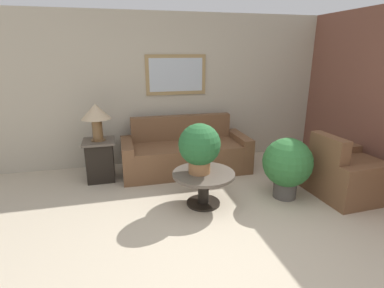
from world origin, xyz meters
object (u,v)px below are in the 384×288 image
(armchair, at_px, (347,175))
(coffee_table, at_px, (204,181))
(couch_main, at_px, (185,153))
(table_lamp, at_px, (96,114))
(potted_plant_on_table, at_px, (200,146))
(potted_plant_floor, at_px, (287,164))
(side_table, at_px, (100,160))

(armchair, height_order, coffee_table, armchair)
(couch_main, relative_size, table_lamp, 3.71)
(couch_main, distance_m, potted_plant_on_table, 1.31)
(table_lamp, distance_m, potted_plant_on_table, 1.76)
(coffee_table, height_order, potted_plant_floor, potted_plant_floor)
(armchair, bearing_deg, potted_plant_floor, 79.22)
(coffee_table, distance_m, table_lamp, 1.93)
(coffee_table, bearing_deg, table_lamp, 139.02)
(armchair, relative_size, coffee_table, 1.26)
(potted_plant_on_table, height_order, potted_plant_floor, potted_plant_on_table)
(armchair, xyz_separation_m, potted_plant_on_table, (-2.11, 0.23, 0.52))
(armchair, bearing_deg, potted_plant_on_table, 81.22)
(couch_main, bearing_deg, side_table, -177.80)
(armchair, bearing_deg, coffee_table, 81.61)
(side_table, bearing_deg, table_lamp, 116.57)
(table_lamp, bearing_deg, side_table, -63.43)
(couch_main, relative_size, side_table, 3.25)
(potted_plant_on_table, bearing_deg, couch_main, 85.91)
(table_lamp, xyz_separation_m, potted_plant_floor, (2.52, -1.25, -0.57))
(potted_plant_on_table, bearing_deg, table_lamp, 138.37)
(coffee_table, height_order, table_lamp, table_lamp)
(couch_main, bearing_deg, table_lamp, -177.80)
(table_lamp, bearing_deg, armchair, -22.05)
(table_lamp, xyz_separation_m, potted_plant_on_table, (1.30, -1.16, -0.25))
(potted_plant_on_table, bearing_deg, potted_plant_floor, -4.64)
(side_table, height_order, potted_plant_on_table, potted_plant_on_table)
(couch_main, relative_size, potted_plant_on_table, 3.23)
(armchair, height_order, side_table, armchair)
(coffee_table, relative_size, potted_plant_on_table, 1.25)
(coffee_table, bearing_deg, couch_main, 88.44)
(couch_main, bearing_deg, armchair, -35.33)
(table_lamp, bearing_deg, coffee_table, -40.98)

